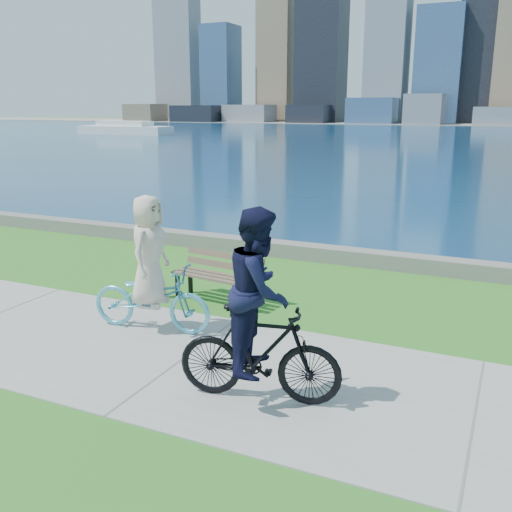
{
  "coord_description": "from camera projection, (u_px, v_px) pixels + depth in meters",
  "views": [
    {
      "loc": [
        4.18,
        -6.51,
        3.58
      ],
      "look_at": [
        0.22,
        2.09,
        1.1
      ],
      "focal_mm": 40.0,
      "sensor_mm": 36.0,
      "label": 1
    }
  ],
  "objects": [
    {
      "name": "concrete_path",
      "position": [
        183.0,
        359.0,
        8.31
      ],
      "size": [
        80.0,
        3.5,
        0.02
      ],
      "primitive_type": "cube",
      "color": "gray",
      "rests_on": "ground"
    },
    {
      "name": "park_bench",
      "position": [
        219.0,
        273.0,
        10.72
      ],
      "size": [
        1.81,
        0.82,
        0.91
      ],
      "rotation": [
        0.0,
        0.0,
        -0.13
      ],
      "color": "black",
      "rests_on": "ground"
    },
    {
      "name": "ferry_near",
      "position": [
        125.0,
        129.0,
        76.75
      ],
      "size": [
        13.09,
        3.74,
        1.78
      ],
      "color": "silver",
      "rests_on": "ground"
    },
    {
      "name": "bay_water",
      "position": [
        487.0,
        136.0,
        71.58
      ],
      "size": [
        320.0,
        131.0,
        0.01
      ],
      "primitive_type": "cube",
      "color": "navy",
      "rests_on": "ground"
    },
    {
      "name": "cyclist_man",
      "position": [
        259.0,
        323.0,
        6.91
      ],
      "size": [
        0.99,
        2.12,
        2.45
      ],
      "rotation": [
        0.0,
        0.0,
        1.77
      ],
      "color": "black",
      "rests_on": "ground"
    },
    {
      "name": "cyclist_woman",
      "position": [
        150.0,
        281.0,
        9.22
      ],
      "size": [
        0.99,
        2.15,
        2.23
      ],
      "rotation": [
        0.0,
        0.0,
        1.71
      ],
      "color": "#56B6D1",
      "rests_on": "ground"
    },
    {
      "name": "far_shore",
      "position": [
        503.0,
        124.0,
        122.54
      ],
      "size": [
        320.0,
        30.0,
        0.12
      ],
      "primitive_type": "cube",
      "color": "gray",
      "rests_on": "ground"
    },
    {
      "name": "bollard_lamp",
      "position": [
        148.0,
        263.0,
        10.85
      ],
      "size": [
        0.2,
        0.2,
        1.22
      ],
      "color": "black",
      "rests_on": "ground"
    },
    {
      "name": "ground",
      "position": [
        183.0,
        360.0,
        8.31
      ],
      "size": [
        320.0,
        320.0,
        0.0
      ],
      "primitive_type": "plane",
      "color": "#24671B",
      "rests_on": "ground"
    },
    {
      "name": "seawall",
      "position": [
        319.0,
        253.0,
        13.72
      ],
      "size": [
        90.0,
        0.5,
        0.35
      ],
      "primitive_type": "cube",
      "color": "#66635F",
      "rests_on": "ground"
    }
  ]
}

